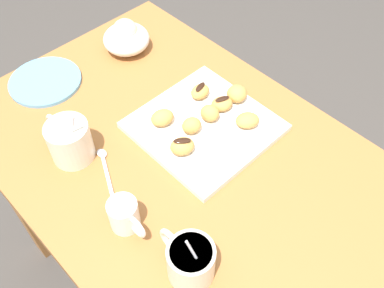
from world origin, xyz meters
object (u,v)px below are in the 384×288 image
Objects in this scene: saucer_sky_left at (45,81)px; beignet_2 at (237,94)px; dining_table at (189,195)px; beignet_4 at (162,118)px; cream_pitcher_white at (124,214)px; coffee_mug_cream_right at (69,140)px; ice_cream_bowl at (126,37)px; beignet_3 at (183,146)px; coffee_mug_cream_left at (190,260)px; beignet_1 at (222,104)px; beignet_5 at (248,120)px; beignet_7 at (210,113)px; beignet_6 at (200,91)px; beignet_0 at (192,125)px; pastry_plate_square at (204,126)px.

beignet_2 reaches higher than saucer_sky_left.
beignet_4 reaches higher than dining_table.
cream_pitcher_white is at bearing 100.43° from beignet_2.
dining_table is 21.59× the size of beignet_2.
ice_cream_bowl is (0.21, -0.32, -0.01)m from coffee_mug_cream_right.
beignet_3 reaches higher than beignet_4.
coffee_mug_cream_left is 0.41m from beignet_1.
saucer_sky_left is at bearing 28.70° from beignet_5.
coffee_mug_cream_left is 2.88× the size of beignet_7.
beignet_3 is at bearing -134.65° from coffee_mug_cream_right.
beignet_4 is at bearing -33.45° from coffee_mug_cream_left.
coffee_mug_cream_right is 2.63× the size of beignet_4.
coffee_mug_cream_left reaches higher than beignet_7.
beignet_4 is (-0.33, -0.12, 0.03)m from saucer_sky_left.
beignet_0 is at bearing 125.65° from beignet_6.
beignet_7 is (0.05, -0.11, 0.18)m from dining_table.
ice_cream_bowl is 0.31m from beignet_4.
saucer_sky_left is at bearing 12.04° from dining_table.
beignet_4 is at bearing 52.67° from beignet_7.
beignet_4 is at bearing -12.32° from dining_table.
beignet_3 is at bearing -167.31° from saucer_sky_left.
beignet_0 is at bearing -121.86° from coffee_mug_cream_right.
beignet_4 is 1.00× the size of beignet_5.
beignet_0 is at bearing 88.84° from beignet_2.
beignet_5 is at bearing 149.13° from beignet_2.
beignet_3 is 0.18m from beignet_6.
coffee_mug_cream_right is (0.19, 0.18, 0.20)m from dining_table.
beignet_7 is at bearing -92.58° from beignet_0.
beignet_5 reaches higher than dining_table.
cream_pitcher_white reaches higher than beignet_3.
coffee_mug_cream_right is at bearing 76.89° from beignet_6.
beignet_5 is at bearing -123.18° from coffee_mug_cream_right.
beignet_7 is at bearing -127.33° from beignet_4.
beignet_0 is 0.83× the size of beignet_5.
beignet_5 is at bearing -106.30° from beignet_3.
saucer_sky_left is 0.35m from beignet_4.
dining_table is at bearing 107.44° from beignet_1.
cream_pitcher_white is (-0.03, 0.20, 0.19)m from dining_table.
beignet_2 is 0.91× the size of beignet_5.
beignet_3 is (-0.17, -0.18, -0.02)m from coffee_mug_cream_right.
coffee_mug_cream_right is 1.40× the size of cream_pitcher_white.
dining_table is at bearing 114.97° from pastry_plate_square.
beignet_3 is at bearing 100.96° from beignet_1.
ice_cream_bowl is (0.40, -0.15, 0.19)m from dining_table.
beignet_2 reaches higher than beignet_4.
saucer_sky_left is at bearing -17.88° from coffee_mug_cream_right.
beignet_2 is at bearing -58.51° from coffee_mug_cream_left.
coffee_mug_cream_left is 0.90× the size of coffee_mug_cream_right.
coffee_mug_cream_right is 0.22m from cream_pitcher_white.
ice_cream_bowl reaches higher than beignet_7.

